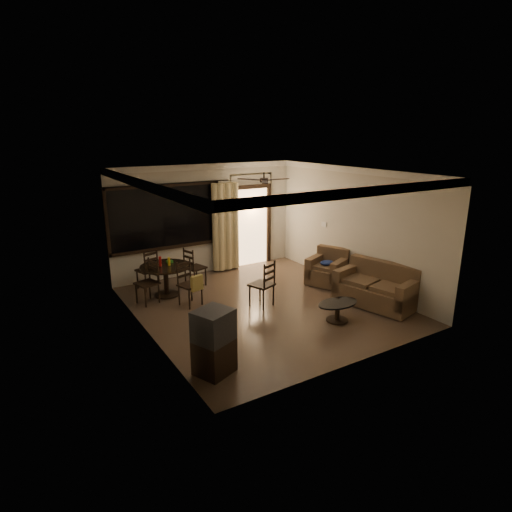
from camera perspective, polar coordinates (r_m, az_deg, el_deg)
ground at (r=9.17m, az=0.98°, el=-6.60°), size 5.50×5.50×0.00m
room_shell at (r=10.42m, az=-1.45°, el=6.67°), size 5.50×6.70×5.50m
dining_table at (r=9.76m, az=-11.96°, el=-2.08°), size 1.12×1.12×0.92m
dining_chair_west at (r=9.50m, az=-14.21°, el=-4.48°), size 0.52×0.52×0.95m
dining_chair_east at (r=10.32m, az=-8.13°, el=-2.45°), size 0.52×0.52×0.95m
dining_chair_south at (r=9.19m, az=-8.72°, el=-4.70°), size 0.52×0.56×0.95m
dining_chair_north at (r=10.35m, az=-14.21°, el=-2.74°), size 0.52×0.52×0.95m
tv_cabinet at (r=6.60m, az=-5.63°, el=-11.32°), size 0.68×0.65×1.03m
sofa at (r=9.48m, az=15.86°, el=-4.22°), size 1.24×1.80×0.88m
armchair at (r=10.51m, az=9.64°, el=-1.81°), size 1.10×1.10×0.84m
coffee_table at (r=8.52m, az=10.82°, el=-6.91°), size 0.87×0.52×0.38m
side_chair at (r=9.05m, az=0.83°, el=-4.91°), size 0.57×0.57×1.00m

